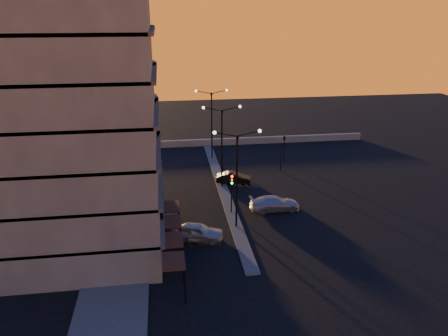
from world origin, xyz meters
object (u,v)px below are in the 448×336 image
streetlamp_mid (222,140)px  car_hatchback (198,232)px  car_wagon (275,203)px  traffic_light_main (232,187)px  car_sedan (234,178)px

streetlamp_mid → car_hatchback: (-3.81, -11.85, -4.81)m
car_wagon → streetlamp_mid: bearing=31.0°
traffic_light_main → car_hatchback: bearing=-128.9°
streetlamp_mid → car_hatchback: 13.35m
traffic_light_main → car_wagon: size_ratio=0.83×
car_hatchback → car_sedan: size_ratio=1.14×
streetlamp_mid → car_hatchback: streetlamp_mid is taller
traffic_light_main → car_hatchback: (-3.81, -4.73, -2.10)m
traffic_light_main → car_sedan: (1.50, 7.98, -2.22)m
car_wagon → car_hatchback: bearing=118.7°
car_hatchback → car_sedan: (5.31, 12.70, -0.12)m
car_sedan → traffic_light_main: bearing=-177.6°
traffic_light_main → car_wagon: bearing=2.9°
car_wagon → car_sedan: bearing=19.1°
traffic_light_main → car_sedan: traffic_light_main is taller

